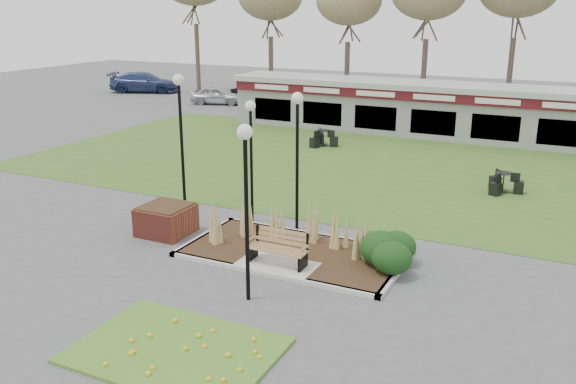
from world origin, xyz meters
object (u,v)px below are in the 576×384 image
at_px(brick_planter, 166,219).
at_px(lamp_post_near_left, 251,135).
at_px(bistro_set_b, 503,186).
at_px(bistro_set_a, 323,141).
at_px(lamp_post_near_right, 246,175).
at_px(lamp_post_mid_left, 180,112).
at_px(park_bench, 279,247).
at_px(car_silver, 217,95).
at_px(car_blue, 144,82).
at_px(car_black, 257,93).
at_px(lamp_post_mid_right, 297,131).
at_px(food_pavilion, 439,110).

distance_m(brick_planter, lamp_post_near_left, 3.84).
bearing_deg(bistro_set_b, bistro_set_a, 154.81).
distance_m(lamp_post_near_right, lamp_post_mid_left, 7.74).
height_order(park_bench, car_silver, car_silver).
relative_size(lamp_post_near_left, car_blue, 0.72).
distance_m(park_bench, lamp_post_near_right, 3.36).
xyz_separation_m(bistro_set_b, car_silver, (-21.81, 13.91, 0.38)).
distance_m(bistro_set_a, bistro_set_b, 10.46).
bearing_deg(car_silver, lamp_post_near_right, -161.57).
bearing_deg(car_silver, bistro_set_a, -142.62).
height_order(lamp_post_mid_left, bistro_set_a, lamp_post_mid_left).
xyz_separation_m(bistro_set_b, car_black, (-19.78, 16.27, 0.36)).
relative_size(lamp_post_mid_right, bistro_set_b, 3.05).
relative_size(lamp_post_near_left, lamp_post_mid_left, 0.86).
bearing_deg(park_bench, brick_planter, 170.31).
xyz_separation_m(park_bench, food_pavilion, (0.00, 19.71, 0.89)).
bearing_deg(car_black, food_pavilion, -114.28).
bearing_deg(lamp_post_near_left, brick_planter, -130.97).
xyz_separation_m(lamp_post_near_left, car_black, (-12.61, 23.41, -2.34)).
distance_m(park_bench, car_black, 30.38).
xyz_separation_m(food_pavilion, car_silver, (-17.13, 4.28, -0.82)).
xyz_separation_m(car_silver, car_blue, (-8.87, 2.76, 0.16)).
xyz_separation_m(bistro_set_a, bistro_set_b, (9.47, -4.45, -0.01)).
height_order(lamp_post_near_right, bistro_set_a, lamp_post_near_right).
relative_size(bistro_set_a, car_silver, 0.40).
bearing_deg(food_pavilion, car_silver, 165.97).
xyz_separation_m(lamp_post_mid_left, car_black, (-9.67, 23.14, -2.83)).
xyz_separation_m(lamp_post_near_right, bistro_set_b, (4.49, 12.17, -2.94)).
height_order(bistro_set_b, car_blue, car_blue).
bearing_deg(bistro_set_a, lamp_post_near_right, -73.32).
relative_size(car_black, car_blue, 0.69).
height_order(park_bench, car_blue, car_blue).
relative_size(food_pavilion, lamp_post_mid_right, 5.51).
bearing_deg(bistro_set_a, lamp_post_mid_right, -71.14).
relative_size(lamp_post_mid_left, car_blue, 0.84).
bearing_deg(brick_planter, lamp_post_near_right, -31.65).
relative_size(brick_planter, car_blue, 0.26).
distance_m(brick_planter, lamp_post_mid_left, 4.02).
bearing_deg(car_black, lamp_post_mid_right, -149.15).
height_order(bistro_set_b, car_silver, car_silver).
relative_size(bistro_set_a, car_black, 0.39).
height_order(park_bench, lamp_post_mid_right, lamp_post_mid_right).
bearing_deg(park_bench, car_silver, 125.52).
bearing_deg(park_bench, bistro_set_a, 108.22).
distance_m(lamp_post_near_right, lamp_post_mid_right, 5.14).
height_order(car_silver, car_black, car_silver).
bearing_deg(lamp_post_near_right, bistro_set_b, 69.77).
height_order(park_bench, bistro_set_b, park_bench).
height_order(lamp_post_mid_right, car_black, lamp_post_mid_right).
bearing_deg(lamp_post_near_left, bistro_set_a, 101.21).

